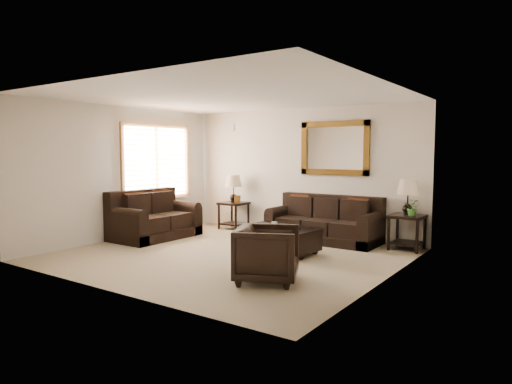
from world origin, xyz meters
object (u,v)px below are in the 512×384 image
Objects in this scene: loveseat at (153,220)px; coffee_table at (280,237)px; end_table_left at (234,194)px; armchair at (267,251)px; end_table_right at (408,204)px; sofa at (325,225)px.

loveseat reaches higher than coffee_table.
coffee_table is (2.20, -1.54, -0.53)m from end_table_left.
loveseat is 2.08× the size of armchair.
end_table_right reaches higher than coffee_table.
loveseat is (-3.08, -1.70, 0.04)m from sofa.
armchair is (3.72, -1.36, 0.06)m from loveseat.
sofa is 3.52m from loveseat.
sofa is at bearing -13.62° from armchair.
end_table_left is 0.97× the size of end_table_right.
armchair reaches higher than coffee_table.
end_table_right is 2.40m from coffee_table.
coffee_table is at bearing -96.70° from sofa.
end_table_left reaches higher than armchair.
armchair is at bearing -46.55° from end_table_left.
sofa is 1.26× the size of loveseat.
coffee_table is (2.91, 0.27, -0.08)m from loveseat.
sofa is 2.42m from end_table_left.
armchair is at bearing -78.20° from sofa.
end_table_right is at bearing -0.11° from end_table_left.
end_table_left is 2.74m from coffee_table.
end_table_left is (-2.37, 0.11, 0.49)m from sofa.
sofa is 1.76× the size of end_table_left.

